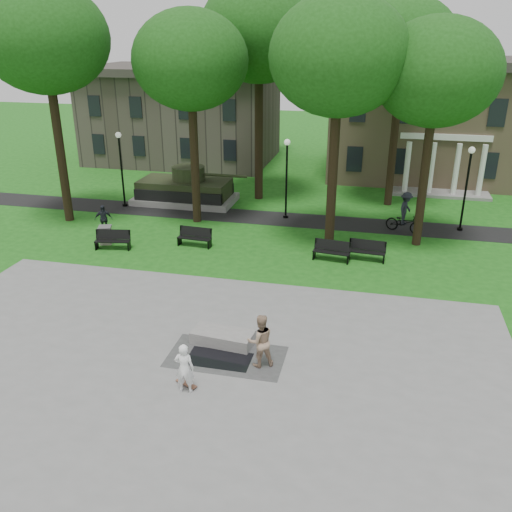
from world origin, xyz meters
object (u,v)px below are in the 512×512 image
at_px(concrete_block, 223,337).
at_px(friend_watching, 260,341).
at_px(cyclist, 405,216).
at_px(park_bench_0, 113,239).
at_px(trash_bin, 106,235).
at_px(skateboarder, 184,368).

xyz_separation_m(concrete_block, friend_watching, (1.62, -1.07, 0.71)).
bearing_deg(cyclist, park_bench_0, 132.97).
bearing_deg(park_bench_0, concrete_block, -53.15).
bearing_deg(trash_bin, friend_watching, -41.59).
bearing_deg(park_bench_0, cyclist, 12.22).
bearing_deg(trash_bin, cyclist, 19.21).
bearing_deg(friend_watching, skateboarder, 17.56).
height_order(concrete_block, skateboarder, skateboarder).
bearing_deg(concrete_block, skateboarder, -96.49).
bearing_deg(friend_watching, cyclist, -135.79).
bearing_deg(skateboarder, friend_watching, -139.05).
bearing_deg(skateboarder, trash_bin, -56.47).
bearing_deg(trash_bin, park_bench_0, -39.00).
distance_m(friend_watching, cyclist, 15.45).
relative_size(friend_watching, cyclist, 0.81).
bearing_deg(skateboarder, cyclist, -116.34).
xyz_separation_m(concrete_block, park_bench_0, (-8.07, 7.59, 0.28)).
height_order(friend_watching, park_bench_0, friend_watching).
xyz_separation_m(concrete_block, cyclist, (6.59, 13.55, 0.69)).
bearing_deg(park_bench_0, trash_bin, 131.08).
bearing_deg(concrete_block, trash_bin, 137.11).
xyz_separation_m(cyclist, park_bench_0, (-14.66, -5.97, -0.41)).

